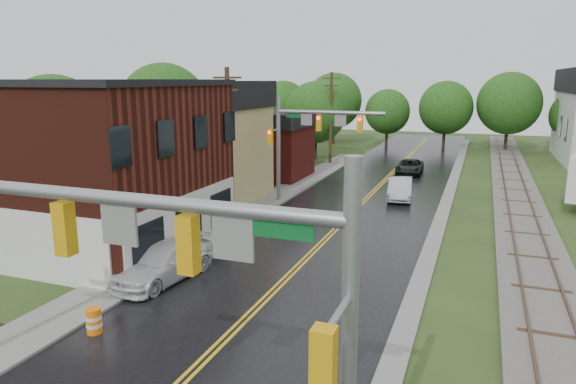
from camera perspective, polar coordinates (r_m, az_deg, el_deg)
The scene contains 19 objects.
main_road at distance 37.01m, azimuth 8.77°, elevation -0.70°, with size 10.00×90.00×0.02m, color black.
curb_right at distance 41.20m, azimuth 17.60°, elevation 0.20°, with size 0.80×70.00×0.12m, color gray.
sidewalk_left at distance 34.22m, azimuth -3.23°, elevation -1.65°, with size 2.40×50.00×0.12m, color gray.
brick_building at distance 28.68m, azimuth -23.33°, elevation 3.08°, with size 14.30×10.30×8.30m.
yellow_house at distance 36.64m, azimuth -9.55°, elevation 4.24°, with size 8.00×7.00×6.40m, color tan.
darkred_building at distance 44.30m, azimuth -2.52°, elevation 4.48°, with size 7.00×6.00×4.40m, color #3F0F0C.
railroad at distance 41.22m, azimuth 23.99°, elevation -0.14°, with size 3.20×80.00×0.30m.
traffic_signal_near at distance 8.92m, azimuth -6.68°, elevation -9.59°, with size 7.34×0.30×7.20m.
traffic_signal_far at distance 34.23m, azimuth 2.25°, elevation 6.83°, with size 7.34×0.43×7.20m.
utility_pole_b at distance 30.96m, azimuth -6.62°, elevation 5.69°, with size 1.80×0.28×9.00m.
utility_pole_c at distance 51.42m, azimuth 4.78°, elevation 8.37°, with size 1.80×0.28×9.00m.
tree_left_a at distance 38.59m, azimuth -24.32°, elevation 6.59°, with size 6.80×6.80×8.67m.
tree_left_b at distance 45.01m, azimuth -13.49°, elevation 8.78°, with size 7.60×7.60×9.69m.
tree_left_c at distance 50.07m, azimuth -4.40°, elevation 8.03°, with size 6.00×6.00×7.65m.
tree_left_e at distance 53.82m, azimuth 3.23°, elevation 8.67°, with size 6.40×6.40×8.16m.
suv_dark at distance 47.04m, azimuth 13.38°, elevation 2.72°, with size 2.17×4.71×1.31m, color black.
sedan_silver at distance 36.98m, azimuth 12.33°, elevation 0.35°, with size 1.60×4.58×1.51m, color #B7B6BB.
pickup_white at distance 22.41m, azimuth -13.65°, elevation -7.64°, with size 2.10×5.17×1.50m, color silver.
construction_barrel at distance 18.72m, azimuth -20.76°, elevation -13.26°, with size 0.50×0.50×0.89m, color orange.
Camera 1 is at (7.33, -5.31, 8.29)m, focal length 32.00 mm.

